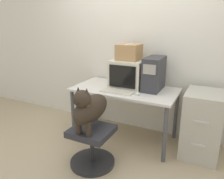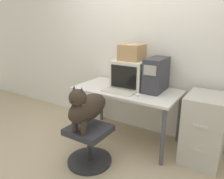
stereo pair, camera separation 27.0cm
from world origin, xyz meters
name	(u,v)px [view 1 (the left image)]	position (x,y,z in m)	size (l,w,h in m)	color
ground_plane	(113,150)	(0.00, 0.00, 0.00)	(12.00, 12.00, 0.00)	tan
wall_back	(137,44)	(0.00, 0.80, 1.30)	(8.00, 0.05, 2.60)	silver
desk	(125,94)	(0.00, 0.37, 0.66)	(1.40, 0.74, 0.74)	silver
crt_monitor	(128,73)	(0.00, 0.49, 0.93)	(0.45, 0.44, 0.37)	beige
pc_tower	(154,74)	(0.36, 0.49, 0.96)	(0.21, 0.44, 0.43)	#333338
keyboard	(117,91)	(-0.02, 0.17, 0.76)	(0.43, 0.17, 0.03)	beige
computer_mouse	(137,94)	(0.25, 0.18, 0.76)	(0.06, 0.04, 0.03)	silver
office_chair	(92,145)	(-0.09, -0.36, 0.24)	(0.52, 0.52, 0.46)	#262628
dog	(90,108)	(-0.09, -0.39, 0.72)	(0.23, 0.60, 0.52)	#33281E
filing_cabinet	(202,124)	(1.01, 0.42, 0.41)	(0.44, 0.55, 0.82)	#B7B2A3
cardboard_box	(129,52)	(0.00, 0.49, 1.22)	(0.29, 0.29, 0.21)	#A87F51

